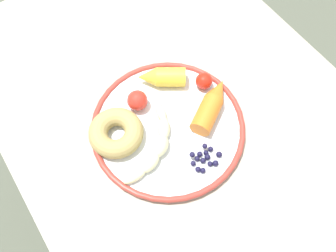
{
  "coord_description": "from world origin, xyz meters",
  "views": [
    {
      "loc": [
        -0.29,
        0.22,
        1.38
      ],
      "look_at": [
        -0.04,
        0.05,
        0.75
      ],
      "focal_mm": 36.49,
      "sensor_mm": 36.0,
      "label": 1
    }
  ],
  "objects_px": {
    "dining_table": "(175,127)",
    "donut": "(116,133)",
    "blueberry_pile": "(205,159)",
    "tomato_mid": "(137,100)",
    "plate": "(168,127)",
    "carrot_yellow": "(161,77)",
    "carrot_orange": "(211,105)",
    "tomato_near": "(203,80)",
    "banana": "(156,145)"
  },
  "relations": [
    {
      "from": "dining_table",
      "to": "donut",
      "type": "bearing_deg",
      "value": 89.95
    },
    {
      "from": "blueberry_pile",
      "to": "tomato_mid",
      "type": "height_order",
      "value": "tomato_mid"
    },
    {
      "from": "donut",
      "to": "plate",
      "type": "bearing_deg",
      "value": -111.19
    },
    {
      "from": "carrot_yellow",
      "to": "donut",
      "type": "relative_size",
      "value": 0.98
    },
    {
      "from": "tomato_mid",
      "to": "plate",
      "type": "bearing_deg",
      "value": -161.43
    },
    {
      "from": "donut",
      "to": "tomato_mid",
      "type": "xyz_separation_m",
      "value": [
        0.04,
        -0.07,
        0.0
      ]
    },
    {
      "from": "carrot_orange",
      "to": "tomato_near",
      "type": "relative_size",
      "value": 3.63
    },
    {
      "from": "donut",
      "to": "tomato_mid",
      "type": "bearing_deg",
      "value": -62.98
    },
    {
      "from": "dining_table",
      "to": "plate",
      "type": "relative_size",
      "value": 3.13
    },
    {
      "from": "carrot_yellow",
      "to": "donut",
      "type": "distance_m",
      "value": 0.16
    },
    {
      "from": "blueberry_pile",
      "to": "tomato_mid",
      "type": "xyz_separation_m",
      "value": [
        0.17,
        0.04,
        0.01
      ]
    },
    {
      "from": "carrot_orange",
      "to": "carrot_yellow",
      "type": "xyz_separation_m",
      "value": [
        0.11,
        0.05,
        -0.0
      ]
    },
    {
      "from": "carrot_orange",
      "to": "donut",
      "type": "xyz_separation_m",
      "value": [
        0.06,
        0.19,
        -0.0
      ]
    },
    {
      "from": "donut",
      "to": "tomato_near",
      "type": "xyz_separation_m",
      "value": [
        0.0,
        -0.21,
        -0.0
      ]
    },
    {
      "from": "plate",
      "to": "banana",
      "type": "relative_size",
      "value": 2.03
    },
    {
      "from": "dining_table",
      "to": "carrot_yellow",
      "type": "distance_m",
      "value": 0.15
    },
    {
      "from": "tomato_mid",
      "to": "dining_table",
      "type": "bearing_deg",
      "value": -117.52
    },
    {
      "from": "carrot_orange",
      "to": "donut",
      "type": "height_order",
      "value": "carrot_orange"
    },
    {
      "from": "blueberry_pile",
      "to": "tomato_mid",
      "type": "relative_size",
      "value": 1.39
    },
    {
      "from": "dining_table",
      "to": "tomato_near",
      "type": "bearing_deg",
      "value": -88.35
    },
    {
      "from": "carrot_yellow",
      "to": "tomato_mid",
      "type": "bearing_deg",
      "value": 105.76
    },
    {
      "from": "blueberry_pile",
      "to": "tomato_mid",
      "type": "bearing_deg",
      "value": 13.66
    },
    {
      "from": "banana",
      "to": "donut",
      "type": "bearing_deg",
      "value": 39.05
    },
    {
      "from": "dining_table",
      "to": "tomato_mid",
      "type": "bearing_deg",
      "value": 62.48
    },
    {
      "from": "plate",
      "to": "carrot_orange",
      "type": "distance_m",
      "value": 0.1
    },
    {
      "from": "banana",
      "to": "donut",
      "type": "height_order",
      "value": "donut"
    },
    {
      "from": "plate",
      "to": "donut",
      "type": "bearing_deg",
      "value": 68.81
    },
    {
      "from": "banana",
      "to": "tomato_mid",
      "type": "bearing_deg",
      "value": -11.83
    },
    {
      "from": "carrot_orange",
      "to": "blueberry_pile",
      "type": "xyz_separation_m",
      "value": [
        -0.08,
        0.08,
        -0.01
      ]
    },
    {
      "from": "carrot_orange",
      "to": "tomato_mid",
      "type": "relative_size",
      "value": 3.07
    },
    {
      "from": "donut",
      "to": "tomato_near",
      "type": "relative_size",
      "value": 3.0
    },
    {
      "from": "dining_table",
      "to": "carrot_orange",
      "type": "bearing_deg",
      "value": -139.33
    },
    {
      "from": "carrot_yellow",
      "to": "tomato_mid",
      "type": "xyz_separation_m",
      "value": [
        -0.02,
        0.07,
        0.0
      ]
    },
    {
      "from": "dining_table",
      "to": "blueberry_pile",
      "type": "relative_size",
      "value": 16.62
    },
    {
      "from": "banana",
      "to": "tomato_near",
      "type": "xyz_separation_m",
      "value": [
        0.07,
        -0.16,
        0.01
      ]
    },
    {
      "from": "banana",
      "to": "blueberry_pile",
      "type": "xyz_separation_m",
      "value": [
        -0.07,
        -0.06,
        -0.01
      ]
    },
    {
      "from": "dining_table",
      "to": "tomato_mid",
      "type": "relative_size",
      "value": 23.12
    },
    {
      "from": "carrot_orange",
      "to": "donut",
      "type": "distance_m",
      "value": 0.2
    },
    {
      "from": "carrot_orange",
      "to": "carrot_yellow",
      "type": "distance_m",
      "value": 0.12
    },
    {
      "from": "tomato_near",
      "to": "tomato_mid",
      "type": "height_order",
      "value": "tomato_mid"
    },
    {
      "from": "plate",
      "to": "tomato_near",
      "type": "height_order",
      "value": "tomato_near"
    },
    {
      "from": "plate",
      "to": "banana",
      "type": "bearing_deg",
      "value": 118.97
    },
    {
      "from": "banana",
      "to": "tomato_near",
      "type": "distance_m",
      "value": 0.18
    },
    {
      "from": "dining_table",
      "to": "banana",
      "type": "distance_m",
      "value": 0.17
    },
    {
      "from": "dining_table",
      "to": "donut",
      "type": "distance_m",
      "value": 0.2
    },
    {
      "from": "banana",
      "to": "donut",
      "type": "xyz_separation_m",
      "value": [
        0.06,
        0.05,
        0.01
      ]
    },
    {
      "from": "banana",
      "to": "carrot_orange",
      "type": "distance_m",
      "value": 0.14
    },
    {
      "from": "dining_table",
      "to": "carrot_orange",
      "type": "distance_m",
      "value": 0.16
    },
    {
      "from": "tomato_mid",
      "to": "donut",
      "type": "bearing_deg",
      "value": 117.02
    },
    {
      "from": "tomato_near",
      "to": "banana",
      "type": "bearing_deg",
      "value": 111.72
    }
  ]
}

